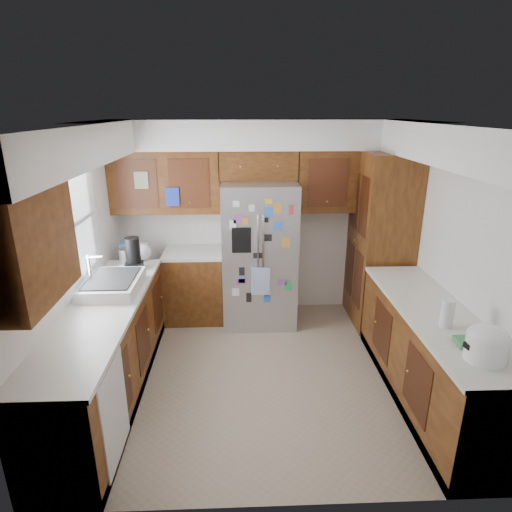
# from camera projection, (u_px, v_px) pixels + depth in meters

# --- Properties ---
(floor) EXTENTS (3.60, 3.60, 0.00)m
(floor) POSITION_uv_depth(u_px,v_px,m) (264.00, 372.00, 4.49)
(floor) COLOR gray
(floor) RESTS_ON ground
(room_shell) EXTENTS (3.64, 3.24, 2.52)m
(room_shell) POSITION_uv_depth(u_px,v_px,m) (253.00, 194.00, 4.23)
(room_shell) COLOR white
(room_shell) RESTS_ON ground
(left_counter_run) EXTENTS (1.36, 3.20, 0.92)m
(left_counter_run) POSITION_uv_depth(u_px,v_px,m) (130.00, 337.00, 4.32)
(left_counter_run) COLOR #431F0D
(left_counter_run) RESTS_ON ground
(right_counter_run) EXTENTS (0.63, 2.25, 0.92)m
(right_counter_run) POSITION_uv_depth(u_px,v_px,m) (429.00, 359.00, 3.96)
(right_counter_run) COLOR #431F0D
(right_counter_run) RESTS_ON ground
(pantry) EXTENTS (0.60, 0.90, 2.15)m
(pantry) POSITION_uv_depth(u_px,v_px,m) (380.00, 241.00, 5.28)
(pantry) COLOR #431F0D
(pantry) RESTS_ON ground
(fridge) EXTENTS (0.90, 0.79, 1.80)m
(fridge) POSITION_uv_depth(u_px,v_px,m) (259.00, 254.00, 5.33)
(fridge) COLOR #A2A1A7
(fridge) RESTS_ON ground
(bridge_cabinet) EXTENTS (0.96, 0.34, 0.35)m
(bridge_cabinet) POSITION_uv_depth(u_px,v_px,m) (258.00, 165.00, 5.19)
(bridge_cabinet) COLOR #431F0D
(bridge_cabinet) RESTS_ON fridge
(fridge_top_items) EXTENTS (0.56, 0.30, 0.30)m
(fridge_top_items) POSITION_uv_depth(u_px,v_px,m) (256.00, 138.00, 5.10)
(fridge_top_items) COLOR #1D1FAF
(fridge_top_items) RESTS_ON bridge_cabinet
(sink_assembly) EXTENTS (0.52, 0.70, 0.37)m
(sink_assembly) POSITION_uv_depth(u_px,v_px,m) (112.00, 284.00, 4.20)
(sink_assembly) COLOR silver
(sink_assembly) RESTS_ON left_counter_run
(left_counter_clutter) EXTENTS (0.40, 0.86, 0.38)m
(left_counter_clutter) POSITION_uv_depth(u_px,v_px,m) (135.00, 254.00, 4.88)
(left_counter_clutter) COLOR black
(left_counter_clutter) RESTS_ON left_counter_run
(rice_cooker) EXTENTS (0.30, 0.29, 0.26)m
(rice_cooker) POSITION_uv_depth(u_px,v_px,m) (487.00, 343.00, 3.02)
(rice_cooker) COLOR white
(rice_cooker) RESTS_ON right_counter_run
(paper_towel) EXTENTS (0.11, 0.11, 0.24)m
(paper_towel) POSITION_uv_depth(u_px,v_px,m) (447.00, 313.00, 3.49)
(paper_towel) COLOR white
(paper_towel) RESTS_ON right_counter_run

